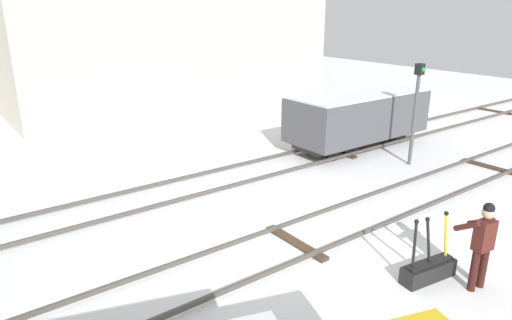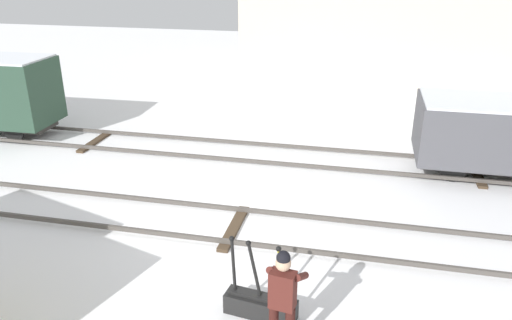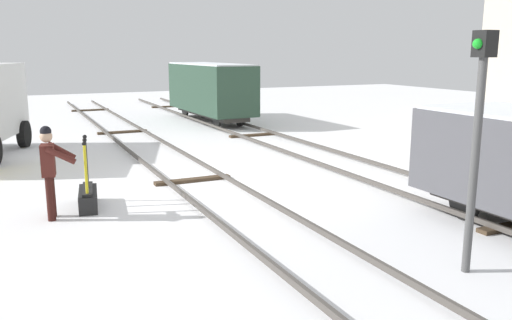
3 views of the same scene
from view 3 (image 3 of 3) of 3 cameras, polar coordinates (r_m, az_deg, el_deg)
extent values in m
plane|color=white|center=(13.25, -6.84, -2.33)|extent=(60.00, 60.00, 0.00)
cube|color=#4C4742|center=(13.02, -9.87, -2.08)|extent=(44.00, 0.07, 0.10)
cube|color=#4C4742|center=(13.45, -3.95, -1.49)|extent=(44.00, 0.07, 0.10)
cube|color=#423323|center=(30.25, -17.51, 5.18)|extent=(0.24, 1.94, 0.08)
cube|color=#423323|center=(21.63, -14.26, 2.96)|extent=(0.24, 1.94, 0.08)
cube|color=#423323|center=(13.24, -6.85, -2.16)|extent=(0.24, 1.94, 0.08)
cube|color=#4C4742|center=(14.75, 6.78, -0.37)|extent=(44.00, 0.07, 0.10)
cube|color=#4C4742|center=(15.54, 11.30, 0.11)|extent=(44.00, 0.07, 0.10)
cube|color=#423323|center=(31.14, -9.46, 5.73)|extent=(0.24, 1.94, 0.08)
cube|color=#423323|center=(20.18, -0.29, 2.72)|extent=(0.24, 1.94, 0.08)
cube|color=black|center=(11.52, -17.71, -4.03)|extent=(1.28, 0.53, 0.36)
cube|color=black|center=(11.46, -17.77, -3.02)|extent=(1.13, 0.36, 0.06)
cylinder|color=black|center=(11.83, -17.90, -0.12)|extent=(0.11, 0.07, 1.05)
sphere|color=black|center=(11.76, -18.06, 2.40)|extent=(0.09, 0.09, 0.09)
cylinder|color=black|center=(11.46, -17.92, -0.55)|extent=(0.28, 0.09, 1.04)
sphere|color=black|center=(11.47, -18.07, 2.07)|extent=(0.09, 0.09, 0.09)
cylinder|color=yellow|center=(10.98, -17.95, -1.04)|extent=(0.23, 0.09, 1.05)
sphere|color=black|center=(10.96, -18.11, 1.69)|extent=(0.09, 0.09, 0.09)
cylinder|color=#351511|center=(11.05, -21.27, -3.61)|extent=(0.15, 0.15, 0.86)
cylinder|color=#351511|center=(10.80, -21.36, -3.96)|extent=(0.15, 0.15, 0.86)
cube|color=#4C1E19|center=(10.76, -21.60, -0.02)|extent=(0.41, 0.29, 0.61)
sphere|color=tan|center=(10.68, -21.79, 2.39)|extent=(0.23, 0.23, 0.23)
sphere|color=black|center=(10.67, -21.83, 2.89)|extent=(0.21, 0.21, 0.21)
cylinder|color=#4C1E19|center=(10.92, -20.33, 0.95)|extent=(0.19, 0.55, 0.40)
cylinder|color=#4C1E19|center=(10.51, -20.39, 0.47)|extent=(0.19, 0.56, 0.38)
cylinder|color=black|center=(19.45, -23.82, 2.60)|extent=(0.93, 0.51, 0.90)
cylinder|color=#4C4C4C|center=(8.08, 22.54, -0.89)|extent=(0.12, 0.12, 3.11)
cube|color=black|center=(7.92, 23.53, 11.46)|extent=(0.24, 0.24, 0.36)
sphere|color=green|center=(7.82, 22.89, 11.52)|extent=(0.14, 0.14, 0.14)
cube|color=#2D2B28|center=(24.41, -4.93, 5.09)|extent=(5.98, 1.31, 0.20)
cube|color=#284233|center=(24.31, -4.98, 7.78)|extent=(6.31, 2.09, 2.09)
cube|color=silver|center=(24.26, -5.02, 10.31)|extent=(6.18, 2.01, 0.06)
cylinder|color=black|center=(26.13, -7.68, 5.35)|extent=(0.70, 0.12, 0.70)
cylinder|color=black|center=(26.49, -5.50, 5.49)|extent=(0.70, 0.12, 0.70)
cylinder|color=black|center=(22.35, -4.25, 4.36)|extent=(0.70, 0.12, 0.70)
cylinder|color=black|center=(22.77, -1.77, 4.52)|extent=(0.70, 0.12, 0.70)
cylinder|color=black|center=(10.89, 21.63, -4.27)|extent=(0.70, 0.10, 0.70)
cylinder|color=black|center=(11.82, 25.85, -3.41)|extent=(0.70, 0.10, 0.70)
camera|label=1|loc=(18.98, -35.79, 15.84)|focal=32.22mm
camera|label=2|loc=(11.31, -57.12, 19.52)|focal=34.90mm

